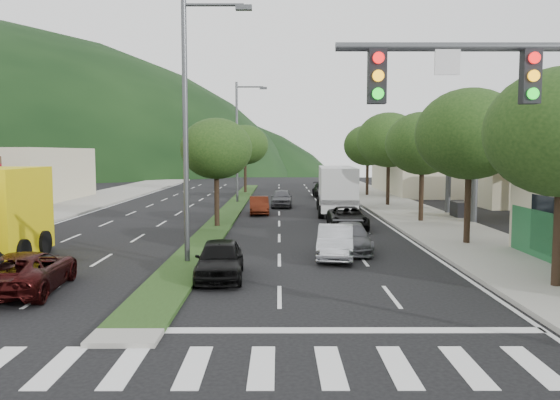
{
  "coord_description": "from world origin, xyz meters",
  "views": [
    {
      "loc": [
        3.48,
        -12.45,
        4.23
      ],
      "look_at": [
        3.53,
        10.65,
        2.21
      ],
      "focal_mm": 35.0,
      "sensor_mm": 36.0,
      "label": 1
    }
  ],
  "objects_px": {
    "car_queue_e": "(282,198)",
    "car_queue_a": "(220,259)",
    "tree_r_d": "(389,140)",
    "car_queue_c": "(259,205)",
    "traffic_signal": "(557,131)",
    "motorhome": "(337,189)",
    "tree_r_e": "(368,145)",
    "sedan_silver": "(335,242)",
    "car_queue_b": "(351,238)",
    "tree_med_near": "(216,149)",
    "suv_maroon": "(27,271)",
    "tree_r_c": "(422,144)",
    "car_queue_f": "(324,190)",
    "tree_r_b": "(470,134)",
    "streetlight_near": "(191,116)",
    "streetlight_mid": "(239,136)",
    "car_queue_d": "(347,218)",
    "tree_med_far": "(245,145)"
  },
  "relations": [
    {
      "from": "car_queue_e",
      "to": "car_queue_a",
      "type": "bearing_deg",
      "value": -93.83
    },
    {
      "from": "tree_r_d",
      "to": "car_queue_c",
      "type": "height_order",
      "value": "tree_r_d"
    },
    {
      "from": "traffic_signal",
      "to": "tree_r_d",
      "type": "distance_m",
      "value": 31.68
    },
    {
      "from": "motorhome",
      "to": "tree_r_e",
      "type": "bearing_deg",
      "value": 76.17
    },
    {
      "from": "sedan_silver",
      "to": "car_queue_e",
      "type": "distance_m",
      "value": 20.7
    },
    {
      "from": "sedan_silver",
      "to": "car_queue_b",
      "type": "distance_m",
      "value": 1.66
    },
    {
      "from": "tree_med_near",
      "to": "suv_maroon",
      "type": "height_order",
      "value": "tree_med_near"
    },
    {
      "from": "tree_r_c",
      "to": "car_queue_f",
      "type": "distance_m",
      "value": 19.22
    },
    {
      "from": "tree_r_b",
      "to": "streetlight_near",
      "type": "distance_m",
      "value": 12.47
    },
    {
      "from": "tree_r_b",
      "to": "streetlight_mid",
      "type": "height_order",
      "value": "streetlight_mid"
    },
    {
      "from": "tree_r_b",
      "to": "car_queue_b",
      "type": "xyz_separation_m",
      "value": [
        -5.44,
        -1.4,
        -4.44
      ]
    },
    {
      "from": "car_queue_a",
      "to": "car_queue_d",
      "type": "xyz_separation_m",
      "value": [
        5.78,
        11.91,
        -0.04
      ]
    },
    {
      "from": "tree_r_c",
      "to": "car_queue_e",
      "type": "height_order",
      "value": "tree_r_c"
    },
    {
      "from": "tree_med_near",
      "to": "streetlight_mid",
      "type": "distance_m",
      "value": 15.05
    },
    {
      "from": "streetlight_mid",
      "to": "car_queue_f",
      "type": "distance_m",
      "value": 10.42
    },
    {
      "from": "tree_r_b",
      "to": "tree_r_d",
      "type": "bearing_deg",
      "value": 90.0
    },
    {
      "from": "streetlight_mid",
      "to": "car_queue_e",
      "type": "distance_m",
      "value": 6.83
    },
    {
      "from": "streetlight_near",
      "to": "suv_maroon",
      "type": "height_order",
      "value": "streetlight_near"
    },
    {
      "from": "tree_r_b",
      "to": "tree_r_d",
      "type": "distance_m",
      "value": 18.0
    },
    {
      "from": "car_queue_a",
      "to": "tree_r_d",
      "type": "bearing_deg",
      "value": 64.15
    },
    {
      "from": "car_queue_a",
      "to": "sedan_silver",
      "type": "bearing_deg",
      "value": 37.27
    },
    {
      "from": "traffic_signal",
      "to": "tree_r_c",
      "type": "distance_m",
      "value": 21.74
    },
    {
      "from": "tree_r_d",
      "to": "tree_med_near",
      "type": "relative_size",
      "value": 1.19
    },
    {
      "from": "streetlight_near",
      "to": "sedan_silver",
      "type": "distance_m",
      "value": 7.51
    },
    {
      "from": "tree_r_e",
      "to": "car_queue_f",
      "type": "distance_m",
      "value": 6.21
    },
    {
      "from": "car_queue_b",
      "to": "tree_med_far",
      "type": "bearing_deg",
      "value": 104.38
    },
    {
      "from": "tree_r_d",
      "to": "car_queue_d",
      "type": "height_order",
      "value": "tree_r_d"
    },
    {
      "from": "streetlight_mid",
      "to": "car_queue_a",
      "type": "height_order",
      "value": "streetlight_mid"
    },
    {
      "from": "tree_med_far",
      "to": "car_queue_c",
      "type": "relative_size",
      "value": 1.89
    },
    {
      "from": "tree_r_d",
      "to": "tree_med_far",
      "type": "xyz_separation_m",
      "value": [
        -12.0,
        14.0,
        -0.17
      ]
    },
    {
      "from": "streetlight_near",
      "to": "car_queue_b",
      "type": "height_order",
      "value": "streetlight_near"
    },
    {
      "from": "tree_r_d",
      "to": "tree_r_b",
      "type": "bearing_deg",
      "value": -90.0
    },
    {
      "from": "sedan_silver",
      "to": "tree_r_c",
      "type": "bearing_deg",
      "value": 66.81
    },
    {
      "from": "tree_med_far",
      "to": "suv_maroon",
      "type": "xyz_separation_m",
      "value": [
        -4.18,
        -40.12,
        -4.39
      ]
    },
    {
      "from": "tree_r_b",
      "to": "tree_r_e",
      "type": "relative_size",
      "value": 1.03
    },
    {
      "from": "tree_r_e",
      "to": "car_queue_b",
      "type": "bearing_deg",
      "value": -100.48
    },
    {
      "from": "traffic_signal",
      "to": "streetlight_near",
      "type": "xyz_separation_m",
      "value": [
        -8.82,
        9.54,
        0.94
      ]
    },
    {
      "from": "tree_med_far",
      "to": "motorhome",
      "type": "height_order",
      "value": "tree_med_far"
    },
    {
      "from": "tree_r_b",
      "to": "car_queue_c",
      "type": "distance_m",
      "value": 16.73
    },
    {
      "from": "streetlight_mid",
      "to": "car_queue_a",
      "type": "relative_size",
      "value": 2.6
    },
    {
      "from": "tree_r_e",
      "to": "car_queue_c",
      "type": "xyz_separation_m",
      "value": [
        -9.88,
        -15.25,
        -4.29
      ]
    },
    {
      "from": "tree_r_c",
      "to": "tree_med_far",
      "type": "distance_m",
      "value": 26.83
    },
    {
      "from": "streetlight_mid",
      "to": "car_queue_c",
      "type": "bearing_deg",
      "value": -76.93
    },
    {
      "from": "car_queue_a",
      "to": "traffic_signal",
      "type": "bearing_deg",
      "value": -46.05
    },
    {
      "from": "traffic_signal",
      "to": "streetlight_mid",
      "type": "distance_m",
      "value": 35.66
    },
    {
      "from": "tree_r_c",
      "to": "car_queue_c",
      "type": "bearing_deg",
      "value": 154.32
    },
    {
      "from": "streetlight_near",
      "to": "suv_maroon",
      "type": "relative_size",
      "value": 2.24
    },
    {
      "from": "tree_r_b",
      "to": "tree_med_near",
      "type": "height_order",
      "value": "tree_r_b"
    },
    {
      "from": "tree_med_far",
      "to": "tree_r_e",
      "type": "bearing_deg",
      "value": -18.43
    },
    {
      "from": "tree_med_near",
      "to": "car_queue_d",
      "type": "xyz_separation_m",
      "value": [
        7.28,
        -0.49,
        -3.82
      ]
    }
  ]
}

